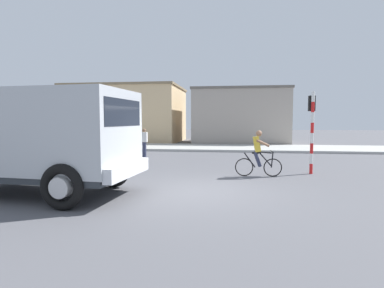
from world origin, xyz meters
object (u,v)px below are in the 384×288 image
pedestrian_near_kerb (144,142)px  truck_foreground (39,136)px  cyclist (258,153)px  car_red_near (88,143)px  traffic_light_pole (312,121)px

pedestrian_near_kerb → truck_foreground: bearing=-92.2°
cyclist → car_red_near: (-9.11, 4.91, -0.05)m
traffic_light_pole → car_red_near: traffic_light_pole is taller
cyclist → traffic_light_pole: size_ratio=0.54×
truck_foreground → pedestrian_near_kerb: size_ratio=3.46×
truck_foreground → pedestrian_near_kerb: (0.36, 9.09, -0.82)m
car_red_near → truck_foreground: bearing=-72.0°
cyclist → pedestrian_near_kerb: 8.06m
traffic_light_pole → car_red_near: 11.97m
truck_foreground → car_red_near: (-2.79, 8.58, -0.85)m
car_red_near → pedestrian_near_kerb: bearing=9.3°
truck_foreground → cyclist: size_ratio=3.24×
truck_foreground → traffic_light_pole: size_ratio=1.75×
cyclist → car_red_near: size_ratio=0.42×
cyclist → car_red_near: cyclist is taller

